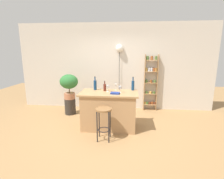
# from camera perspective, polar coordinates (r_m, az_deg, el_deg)

# --- Properties ---
(ground) EXTENTS (12.00, 12.00, 0.00)m
(ground) POSITION_cam_1_polar(r_m,az_deg,el_deg) (4.37, -1.43, -13.72)
(ground) COLOR #A37A4C
(back_wall) EXTENTS (6.40, 0.10, 2.80)m
(back_wall) POSITION_cam_1_polar(r_m,az_deg,el_deg) (5.88, 0.92, 7.35)
(back_wall) COLOR beige
(back_wall) RESTS_ON ground
(kitchen_counter) EXTENTS (1.42, 0.77, 0.93)m
(kitchen_counter) POSITION_cam_1_polar(r_m,az_deg,el_deg) (4.47, -0.97, -6.64)
(kitchen_counter) COLOR tan
(kitchen_counter) RESTS_ON ground
(bar_stool) EXTENTS (0.35, 0.35, 0.72)m
(bar_stool) POSITION_cam_1_polar(r_m,az_deg,el_deg) (3.86, -2.70, -8.76)
(bar_stool) COLOR black
(bar_stool) RESTS_ON ground
(spice_shelf) EXTENTS (0.42, 0.14, 1.81)m
(spice_shelf) POSITION_cam_1_polar(r_m,az_deg,el_deg) (5.82, 12.41, 2.58)
(spice_shelf) COLOR #A87F51
(spice_shelf) RESTS_ON ground
(plant_stool) EXTENTS (0.33, 0.33, 0.48)m
(plant_stool) POSITION_cam_1_polar(r_m,az_deg,el_deg) (5.63, -13.35, -5.28)
(plant_stool) COLOR #2D2823
(plant_stool) RESTS_ON ground
(potted_plant) EXTENTS (0.55, 0.49, 0.75)m
(potted_plant) POSITION_cam_1_polar(r_m,az_deg,el_deg) (5.46, -13.73, 1.84)
(potted_plant) COLOR #A86B4C
(potted_plant) RESTS_ON plant_stool
(bottle_soda_blue) EXTENTS (0.07, 0.07, 0.25)m
(bottle_soda_blue) POSITION_cam_1_polar(r_m,az_deg,el_deg) (4.47, -2.36, 0.75)
(bottle_soda_blue) COLOR #5B2319
(bottle_soda_blue) RESTS_ON kitchen_counter
(bottle_sauce_amber) EXTENTS (0.07, 0.07, 0.35)m
(bottle_sauce_amber) POSITION_cam_1_polar(r_m,az_deg,el_deg) (4.57, 6.76, 1.40)
(bottle_sauce_amber) COLOR navy
(bottle_sauce_amber) RESTS_ON kitchen_counter
(bottle_wine_red) EXTENTS (0.08, 0.08, 0.35)m
(bottle_wine_red) POSITION_cam_1_polar(r_m,az_deg,el_deg) (4.60, -5.48, 1.52)
(bottle_wine_red) COLOR navy
(bottle_wine_red) RESTS_ON kitchen_counter
(wine_glass_left) EXTENTS (0.07, 0.07, 0.16)m
(wine_glass_left) POSITION_cam_1_polar(r_m,az_deg,el_deg) (4.37, -1.44, 0.78)
(wine_glass_left) COLOR silver
(wine_glass_left) RESTS_ON kitchen_counter
(wine_glass_center) EXTENTS (0.07, 0.07, 0.16)m
(wine_glass_center) POSITION_cam_1_polar(r_m,az_deg,el_deg) (4.54, 1.27, 1.23)
(wine_glass_center) COLOR silver
(wine_glass_center) RESTS_ON kitchen_counter
(wine_glass_right) EXTENTS (0.07, 0.07, 0.16)m
(wine_glass_right) POSITION_cam_1_polar(r_m,az_deg,el_deg) (4.27, 2.62, 0.48)
(wine_glass_right) COLOR silver
(wine_glass_right) RESTS_ON kitchen_counter
(cookbook) EXTENTS (0.22, 0.17, 0.03)m
(cookbook) POSITION_cam_1_polar(r_m,az_deg,el_deg) (4.18, 1.01, -1.17)
(cookbook) COLOR navy
(cookbook) RESTS_ON kitchen_counter
(pendant_globe_light) EXTENTS (0.23, 0.23, 2.12)m
(pendant_globe_light) POSITION_cam_1_polar(r_m,az_deg,el_deg) (5.74, 2.42, 12.99)
(pendant_globe_light) COLOR black
(pendant_globe_light) RESTS_ON ground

